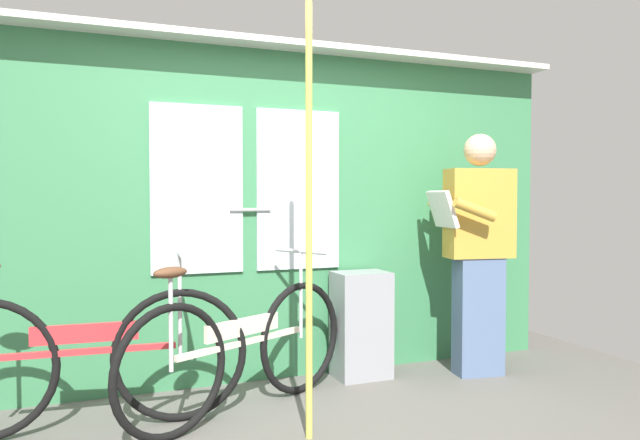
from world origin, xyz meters
name	(u,v)px	position (x,y,z in m)	size (l,w,h in m)	color
ground_plane	(340,439)	(0.00, 0.00, -0.02)	(5.33, 3.84, 0.04)	#56544F
train_door_wall	(275,206)	(-0.01, 1.11, 1.20)	(4.33, 0.28, 2.30)	#387A4C
bicycle_near_door	(242,349)	(-0.40, 0.50, 0.38)	(1.53, 0.85, 0.92)	black
bicycle_leaning_behind	(84,359)	(-1.25, 0.55, 0.40)	(1.74, 0.44, 0.96)	black
passenger_reading_newspaper	(478,248)	(1.34, 0.65, 0.90)	(0.60, 0.53, 1.70)	slate
trash_bin_by_wall	(361,325)	(0.55, 0.90, 0.37)	(0.37, 0.28, 0.74)	gray
handrail_pole	(309,222)	(-0.16, 0.03, 1.13)	(0.04, 0.04, 2.26)	#C6C14C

